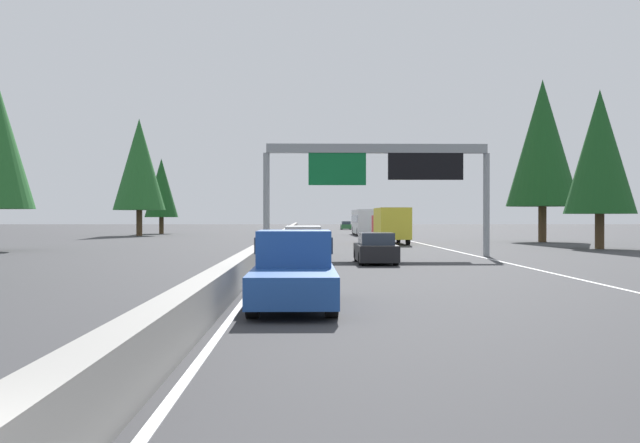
{
  "coord_description": "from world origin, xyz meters",
  "views": [
    {
      "loc": [
        -3.35,
        -1.87,
        2.2
      ],
      "look_at": [
        55.65,
        -3.07,
        1.84
      ],
      "focal_mm": 40.55,
      "sensor_mm": 36.0,
      "label": 1
    }
  ],
  "objects": [
    {
      "name": "shoulder_stripe_median",
      "position": [
        70.0,
        -0.25,
        0.01
      ],
      "size": [
        160.0,
        0.16,
        0.01
      ],
      "primitive_type": "cube",
      "color": "silver",
      "rests_on": "ground"
    },
    {
      "name": "sedan_far_right",
      "position": [
        30.8,
        -5.2,
        0.68
      ],
      "size": [
        4.4,
        1.8,
        1.47
      ],
      "color": "black",
      "rests_on": "ground"
    },
    {
      "name": "pickup_mid_center",
      "position": [
        14.61,
        -1.58,
        0.91
      ],
      "size": [
        5.6,
        2.0,
        1.86
      ],
      "color": "#1E4793",
      "rests_on": "ground"
    },
    {
      "name": "bus_mid_right",
      "position": [
        84.87,
        -9.14,
        1.72
      ],
      "size": [
        11.5,
        2.55,
        3.1
      ],
      "color": "white",
      "rests_on": "ground"
    },
    {
      "name": "conifer_left_far",
      "position": [
        92.37,
        17.16,
        6.05
      ],
      "size": [
        4.38,
        4.38,
        9.96
      ],
      "color": "#4C3823",
      "rests_on": "ground"
    },
    {
      "name": "shoulder_stripe_right",
      "position": [
        70.0,
        -11.52,
        0.01
      ],
      "size": [
        160.0,
        0.16,
        0.01
      ],
      "primitive_type": "cube",
      "color": "silver",
      "rests_on": "ground"
    },
    {
      "name": "median_barrier",
      "position": [
        80.0,
        0.3,
        0.45
      ],
      "size": [
        180.0,
        0.56,
        0.9
      ],
      "primitive_type": "cube",
      "color": "gray",
      "rests_on": "ground"
    },
    {
      "name": "conifer_left_mid",
      "position": [
        81.99,
        17.69,
        8.4
      ],
      "size": [
        6.08,
        6.08,
        13.81
      ],
      "color": "#4C3823",
      "rests_on": "ground"
    },
    {
      "name": "minivan_distant_b",
      "position": [
        37.71,
        -1.75,
        0.95
      ],
      "size": [
        5.0,
        1.95,
        1.69
      ],
      "color": "silver",
      "rests_on": "ground"
    },
    {
      "name": "conifer_right_near",
      "position": [
        46.18,
        -22.25,
        6.72
      ],
      "size": [
        4.87,
        4.87,
        11.06
      ],
      "color": "#4C3823",
      "rests_on": "ground"
    },
    {
      "name": "box_truck_distant_a",
      "position": [
        55.91,
        -8.88,
        1.61
      ],
      "size": [
        8.5,
        2.4,
        2.95
      ],
      "color": "gold",
      "rests_on": "ground"
    },
    {
      "name": "sign_gantry_overhead",
      "position": [
        36.85,
        -6.04,
        5.0
      ],
      "size": [
        0.5,
        12.68,
        6.28
      ],
      "color": "gray",
      "rests_on": "ground"
    },
    {
      "name": "conifer_right_mid",
      "position": [
        59.95,
        -22.81,
        8.74
      ],
      "size": [
        6.32,
        6.32,
        14.36
      ],
      "color": "#4C3823",
      "rests_on": "ground"
    },
    {
      "name": "ground_plane",
      "position": [
        60.0,
        0.0,
        0.0
      ],
      "size": [
        320.0,
        320.0,
        0.0
      ],
      "primitive_type": "plane",
      "color": "#38383A"
    },
    {
      "name": "sedan_mid_left",
      "position": [
        124.55,
        -9.08,
        0.68
      ],
      "size": [
        4.4,
        1.8,
        1.47
      ],
      "color": "#2D6B38",
      "rests_on": "ground"
    }
  ]
}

